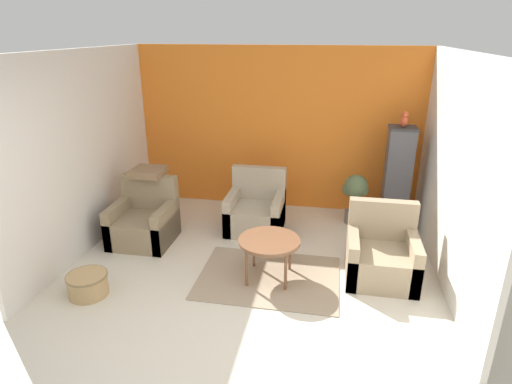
% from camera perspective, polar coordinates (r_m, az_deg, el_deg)
% --- Properties ---
extents(ground_plane, '(20.00, 20.00, 0.00)m').
position_cam_1_polar(ground_plane, '(4.23, -4.76, -20.29)').
color(ground_plane, beige).
rests_on(ground_plane, ground).
extents(wall_back_accent, '(4.59, 0.06, 2.57)m').
position_cam_1_polar(wall_back_accent, '(6.90, 2.81, 8.32)').
color(wall_back_accent, orange).
rests_on(wall_back_accent, ground_plane).
extents(wall_left, '(0.06, 3.59, 2.57)m').
position_cam_1_polar(wall_left, '(5.99, -21.89, 4.86)').
color(wall_left, silver).
rests_on(wall_left, ground_plane).
extents(wall_right, '(0.06, 3.59, 2.57)m').
position_cam_1_polar(wall_right, '(5.26, 25.05, 2.30)').
color(wall_right, silver).
rests_on(wall_right, ground_plane).
extents(area_rug, '(1.66, 1.24, 0.01)m').
position_cam_1_polar(area_rug, '(5.21, 1.72, -11.29)').
color(area_rug, gray).
rests_on(area_rug, ground_plane).
extents(coffee_table, '(0.72, 0.72, 0.51)m').
position_cam_1_polar(coffee_table, '(4.98, 1.77, -6.81)').
color(coffee_table, brown).
rests_on(coffee_table, ground_plane).
extents(armchair_left, '(0.80, 0.77, 0.88)m').
position_cam_1_polar(armchair_left, '(6.14, -14.68, -3.94)').
color(armchair_left, '#8E7A5B').
rests_on(armchair_left, ground_plane).
extents(armchair_right, '(0.80, 0.77, 0.88)m').
position_cam_1_polar(armchair_right, '(5.31, 16.35, -8.21)').
color(armchair_right, '#9E896B').
rests_on(armchair_right, ground_plane).
extents(armchair_middle, '(0.80, 0.77, 0.88)m').
position_cam_1_polar(armchair_middle, '(6.29, -0.01, -2.58)').
color(armchair_middle, tan).
rests_on(armchair_middle, ground_plane).
extents(birdcage, '(0.53, 0.53, 1.51)m').
position_cam_1_polar(birdcage, '(6.57, 18.25, 1.48)').
color(birdcage, '#353539').
rests_on(birdcage, ground_plane).
extents(parrot, '(0.10, 0.19, 0.23)m').
position_cam_1_polar(parrot, '(6.35, 19.16, 9.10)').
color(parrot, '#D14C2D').
rests_on(parrot, birdcage).
extents(potted_plant, '(0.38, 0.35, 0.77)m').
position_cam_1_polar(potted_plant, '(6.58, 13.10, -0.15)').
color(potted_plant, '#66605B').
rests_on(potted_plant, ground_plane).
extents(wicker_basket, '(0.45, 0.45, 0.25)m').
position_cam_1_polar(wicker_basket, '(5.20, -21.52, -11.32)').
color(wicker_basket, tan).
rests_on(wicker_basket, ground_plane).
extents(throw_pillow, '(0.42, 0.42, 0.10)m').
position_cam_1_polar(throw_pillow, '(6.13, -14.18, 2.63)').
color(throw_pillow, '#846647').
rests_on(throw_pillow, armchair_left).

